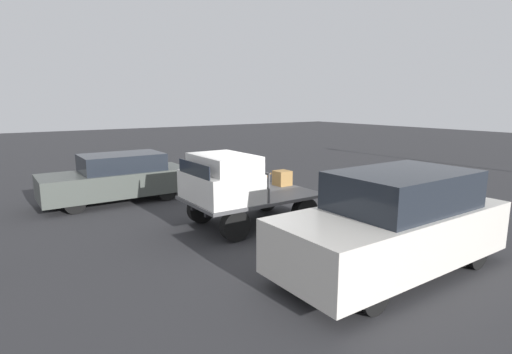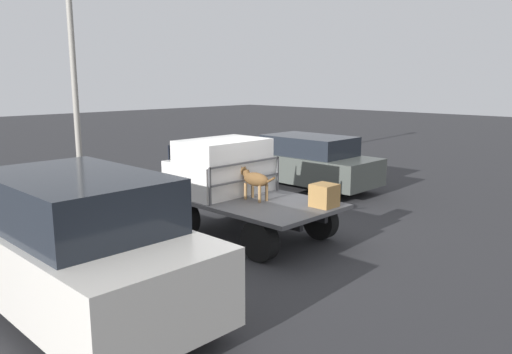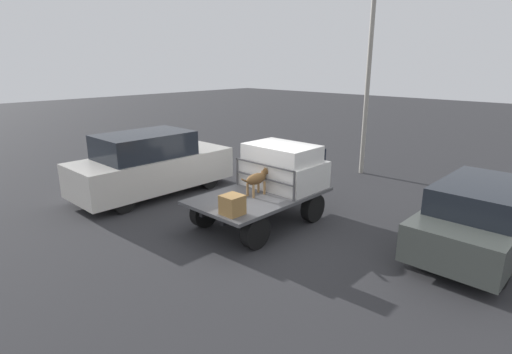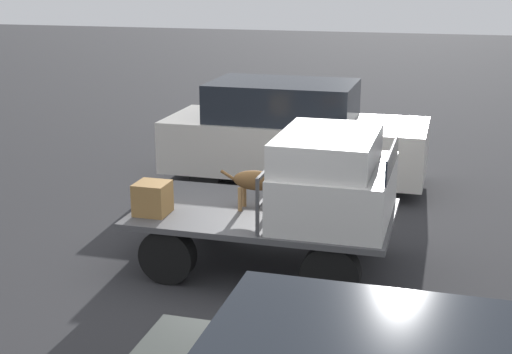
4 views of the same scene
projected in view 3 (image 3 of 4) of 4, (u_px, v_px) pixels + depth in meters
ground_plane at (259, 223)px, 10.22m from camera, size 80.00×80.00×0.00m
flatbed_truck at (259, 202)px, 10.06m from camera, size 3.47×2.09×0.80m
truck_cab at (283, 166)px, 10.50m from camera, size 1.45×1.97×1.14m
truck_headboard at (264, 174)px, 9.98m from camera, size 0.04×1.97×0.75m
dog at (257, 179)px, 9.84m from camera, size 1.00×0.27×0.67m
cargo_crate at (232, 205)px, 8.61m from camera, size 0.43×0.43×0.43m
parked_sedan at (483, 216)px, 8.61m from camera, size 4.57×1.79×1.56m
parked_pickup_far at (151, 164)px, 12.26m from camera, size 4.91×1.96×1.95m
light_pole_near at (371, 36)px, 13.58m from camera, size 0.40×0.40×8.03m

